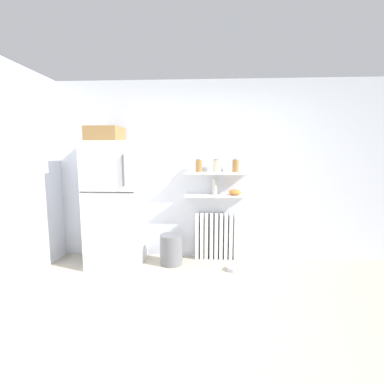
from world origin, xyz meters
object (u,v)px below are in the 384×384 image
object	(u,v)px
storage_jar_1	(217,166)
trash_bin	(171,249)
pet_food_bowl	(233,268)
vase	(215,187)
refrigerator	(115,201)
shelf_bowl	(235,192)
radiator	(216,236)
storage_jar_2	(236,166)
storage_jar_0	(199,165)

from	to	relation	value
storage_jar_1	trash_bin	world-z (taller)	storage_jar_1
trash_bin	pet_food_bowl	bearing A→B (deg)	-11.25
storage_jar_1	vase	distance (m)	0.31
refrigerator	shelf_bowl	world-z (taller)	refrigerator
vase	trash_bin	xyz separation A→B (m)	(-0.61, -0.22, -0.87)
pet_food_bowl	refrigerator	bearing A→B (deg)	174.20
radiator	storage_jar_2	bearing A→B (deg)	-6.56
storage_jar_0	shelf_bowl	bearing A→B (deg)	0.00
storage_jar_0	vase	world-z (taller)	storage_jar_0
shelf_bowl	trash_bin	size ratio (longest dim) A/B	0.42
refrigerator	shelf_bowl	distance (m)	1.70
vase	pet_food_bowl	bearing A→B (deg)	-57.36
shelf_bowl	refrigerator	bearing A→B (deg)	-172.47
shelf_bowl	storage_jar_1	bearing A→B (deg)	180.00
storage_jar_1	storage_jar_2	world-z (taller)	storage_jar_2
trash_bin	refrigerator	bearing A→B (deg)	-179.64
storage_jar_2	shelf_bowl	world-z (taller)	storage_jar_2
shelf_bowl	trash_bin	bearing A→B (deg)	-166.48
storage_jar_1	storage_jar_2	size ratio (longest dim) A/B	0.98
radiator	vase	distance (m)	0.74
refrigerator	storage_jar_0	size ratio (longest dim) A/B	9.98
shelf_bowl	pet_food_bowl	world-z (taller)	shelf_bowl
storage_jar_2	trash_bin	bearing A→B (deg)	-166.44
radiator	pet_food_bowl	world-z (taller)	radiator
refrigerator	storage_jar_1	world-z (taller)	refrigerator
radiator	storage_jar_0	xyz separation A→B (m)	(-0.26, -0.03, 1.05)
storage_jar_1	trash_bin	distance (m)	1.36
storage_jar_0	pet_food_bowl	xyz separation A→B (m)	(0.48, -0.39, -1.37)
storage_jar_0	storage_jar_2	distance (m)	0.52
radiator	trash_bin	distance (m)	0.70
storage_jar_1	shelf_bowl	xyz separation A→B (m)	(0.26, 0.00, -0.38)
radiator	shelf_bowl	world-z (taller)	shelf_bowl
refrigerator	storage_jar_2	size ratio (longest dim) A/B	9.91
storage_jar_0	storage_jar_2	world-z (taller)	storage_jar_2
storage_jar_0	shelf_bowl	xyz separation A→B (m)	(0.52, 0.00, -0.38)
storage_jar_2	vase	world-z (taller)	storage_jar_2
storage_jar_1	trash_bin	size ratio (longest dim) A/B	0.44
storage_jar_1	storage_jar_2	xyz separation A→B (m)	(0.26, 0.00, 0.00)
storage_jar_2	shelf_bowl	xyz separation A→B (m)	(0.00, -0.00, -0.38)
radiator	storage_jar_2	world-z (taller)	storage_jar_2
storage_jar_1	shelf_bowl	distance (m)	0.46
refrigerator	storage_jar_0	distance (m)	1.28
radiator	storage_jar_0	size ratio (longest dim) A/B	3.59
storage_jar_1	storage_jar_2	distance (m)	0.26
storage_jar_2	pet_food_bowl	bearing A→B (deg)	-95.86
storage_jar_0	trash_bin	world-z (taller)	storage_jar_0
refrigerator	radiator	world-z (taller)	refrigerator
radiator	vase	world-z (taller)	vase
vase	refrigerator	bearing A→B (deg)	-170.91
refrigerator	storage_jar_2	bearing A→B (deg)	7.54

